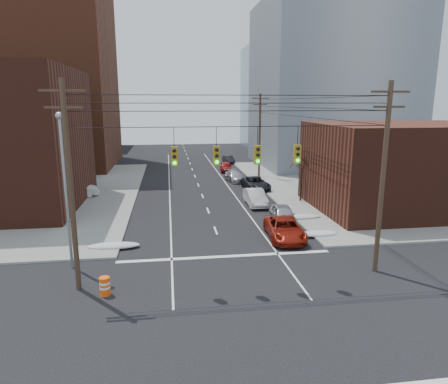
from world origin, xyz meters
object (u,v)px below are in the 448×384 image
object	(u,v)px
parked_car_d	(235,176)
lot_car_b	(64,184)
red_pickup	(285,229)
construction_barrel	(105,286)
parked_car_f	(228,159)
lot_car_a	(75,190)
parked_car_c	(256,183)
lot_car_c	(14,205)
parked_car_e	(226,167)
parked_car_b	(255,197)
lot_car_d	(25,191)
parked_car_a	(283,215)

from	to	relation	value
parked_car_d	lot_car_b	world-z (taller)	lot_car_b
red_pickup	parked_car_d	bearing A→B (deg)	94.21
construction_barrel	parked_car_f	bearing A→B (deg)	73.60
red_pickup	lot_car_a	distance (m)	23.75
parked_car_d	parked_car_c	bearing A→B (deg)	-80.75
red_pickup	lot_car_c	distance (m)	24.40
parked_car_e	parked_car_f	bearing A→B (deg)	84.22
parked_car_c	parked_car_d	xyz separation A→B (m)	(-1.60, 5.34, -0.08)
parked_car_b	lot_car_c	xyz separation A→B (m)	(-22.24, 0.03, 0.03)
lot_car_c	parked_car_e	bearing A→B (deg)	-47.87
lot_car_c	red_pickup	bearing A→B (deg)	-113.79
lot_car_b	parked_car_c	bearing A→B (deg)	-106.09
lot_car_a	lot_car_d	size ratio (longest dim) A/B	1.25
parked_car_f	lot_car_d	distance (m)	33.31
parked_car_c	lot_car_d	bearing A→B (deg)	177.16
parked_car_b	construction_barrel	size ratio (longest dim) A/B	4.82
lot_car_c	construction_barrel	world-z (taller)	lot_car_c
parked_car_b	parked_car_f	world-z (taller)	parked_car_b
lot_car_c	lot_car_d	world-z (taller)	lot_car_c
red_pickup	lot_car_b	bearing A→B (deg)	141.25
parked_car_f	lot_car_c	distance (m)	36.90
parked_car_b	parked_car_e	bearing A→B (deg)	90.05
parked_car_c	parked_car_e	xyz separation A→B (m)	(-1.60, 12.83, -0.03)
lot_car_d	parked_car_d	bearing A→B (deg)	-72.94
parked_car_d	parked_car_f	bearing A→B (deg)	76.80
parked_car_b	parked_car_c	size ratio (longest dim) A/B	0.90
lot_car_a	lot_car_c	size ratio (longest dim) A/B	1.05
lot_car_b	construction_barrel	distance (m)	27.16
parked_car_a	lot_car_c	xyz separation A→B (m)	(-23.21, 6.31, 0.05)
lot_car_a	lot_car_b	world-z (taller)	lot_car_a
parked_car_c	parked_car_e	distance (m)	12.93
red_pickup	construction_barrel	bearing A→B (deg)	-144.05
red_pickup	parked_car_b	size ratio (longest dim) A/B	1.12
lot_car_b	parked_car_a	bearing A→B (deg)	-137.29
lot_car_a	construction_barrel	distance (m)	23.52
parked_car_a	construction_barrel	bearing A→B (deg)	-135.03
lot_car_a	parked_car_f	bearing A→B (deg)	-56.37
parked_car_a	parked_car_b	world-z (taller)	parked_car_b
parked_car_c	lot_car_d	size ratio (longest dim) A/B	1.39
lot_car_a	lot_car_d	distance (m)	5.27
parked_car_a	lot_car_d	xyz separation A→B (m)	(-24.31, 12.39, 0.04)
construction_barrel	lot_car_a	bearing A→B (deg)	105.63
lot_car_a	lot_car_d	xyz separation A→B (m)	(-5.21, 0.76, -0.14)
parked_car_c	lot_car_d	distance (m)	24.95
lot_car_a	lot_car_c	distance (m)	6.72
parked_car_c	lot_car_b	size ratio (longest dim) A/B	0.98
parked_car_f	construction_barrel	distance (m)	47.42
parked_car_c	lot_car_c	bearing A→B (deg)	-168.57
parked_car_a	parked_car_b	xyz separation A→B (m)	(-0.97, 6.27, 0.03)
red_pickup	lot_car_b	distance (m)	27.28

